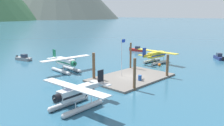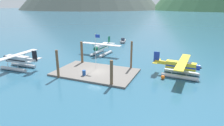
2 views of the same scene
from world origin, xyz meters
The scene contains 13 objects.
ground_plane centered at (0.00, 0.00, 0.00)m, with size 1200.00×1200.00×0.00m, color #285670.
dock_platform centered at (0.00, 0.00, 0.15)m, with size 14.17×8.96×0.30m, color #66605B.
piling_near_left centered at (-4.72, -4.37, 2.36)m, with size 0.42×0.42×4.73m, color brown.
piling_near_right centered at (4.80, -4.13, 2.01)m, with size 0.46×0.46×4.02m, color brown.
piling_far_left centered at (-5.11, 3.89, 2.31)m, with size 0.49×0.49×4.62m, color brown.
piling_far_right centered at (5.22, 4.40, 2.68)m, with size 0.36×0.36×5.35m, color brown.
flagpole centered at (-0.62, 1.58, 4.32)m, with size 0.95×0.10×6.52m.
fuel_drum centered at (-0.89, -2.50, 0.74)m, with size 0.62×0.62×0.88m.
mooring_buoy centered at (11.52, 1.61, 0.33)m, with size 0.67×0.67×0.67m, color orange.
seaplane_silver_port_aft centered at (-14.68, -3.55, 1.58)m, with size 7.98×10.45×3.84m.
seaplane_yellow_stbd_fwd centered at (14.01, 4.09, 1.58)m, with size 7.97×10.48×3.84m.
seaplane_white_bow_left centered at (-4.76, 12.25, 1.58)m, with size 10.46×7.98×3.84m.
boat_grey_open_north centered at (-5.00, 28.84, 0.49)m, with size 2.49×4.80×1.50m.
Camera 2 is at (14.94, -28.24, 11.69)m, focal length 30.32 mm.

